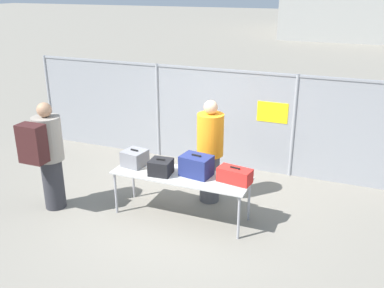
% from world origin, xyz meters
% --- Properties ---
extents(ground_plane, '(120.00, 120.00, 0.00)m').
position_xyz_m(ground_plane, '(0.00, 0.00, 0.00)').
color(ground_plane, slate).
extents(fence_section, '(8.74, 0.07, 2.03)m').
position_xyz_m(fence_section, '(0.01, 2.23, 1.07)').
color(fence_section, gray).
rests_on(fence_section, ground_plane).
extents(inspection_table, '(2.21, 0.71, 0.75)m').
position_xyz_m(inspection_table, '(0.08, -0.05, 0.69)').
color(inspection_table, '#B2B2AD').
rests_on(inspection_table, ground_plane).
extents(suitcase_grey, '(0.40, 0.40, 0.29)m').
position_xyz_m(suitcase_grey, '(-0.78, -0.00, 0.88)').
color(suitcase_grey, slate).
rests_on(suitcase_grey, inspection_table).
extents(suitcase_black, '(0.36, 0.35, 0.26)m').
position_xyz_m(suitcase_black, '(-0.23, -0.15, 0.87)').
color(suitcase_black, black).
rests_on(suitcase_black, inspection_table).
extents(suitcase_navy, '(0.51, 0.40, 0.35)m').
position_xyz_m(suitcase_navy, '(0.31, 0.02, 0.91)').
color(suitcase_navy, navy).
rests_on(suitcase_navy, inspection_table).
extents(suitcase_red, '(0.54, 0.33, 0.25)m').
position_xyz_m(suitcase_red, '(0.94, 0.01, 0.86)').
color(suitcase_red, red).
rests_on(suitcase_red, inspection_table).
extents(traveler_hooded, '(0.46, 0.71, 1.84)m').
position_xyz_m(traveler_hooded, '(-2.04, -0.63, 1.01)').
color(traveler_hooded, '#2D2D33').
rests_on(traveler_hooded, ground_plane).
extents(security_worker_near, '(0.45, 0.45, 1.81)m').
position_xyz_m(security_worker_near, '(0.31, 0.65, 0.94)').
color(security_worker_near, '#4C4C51').
rests_on(security_worker_near, ground_plane).
extents(utility_trailer, '(3.35, 2.16, 0.70)m').
position_xyz_m(utility_trailer, '(2.24, 4.15, 0.41)').
color(utility_trailer, white).
rests_on(utility_trailer, ground_plane).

